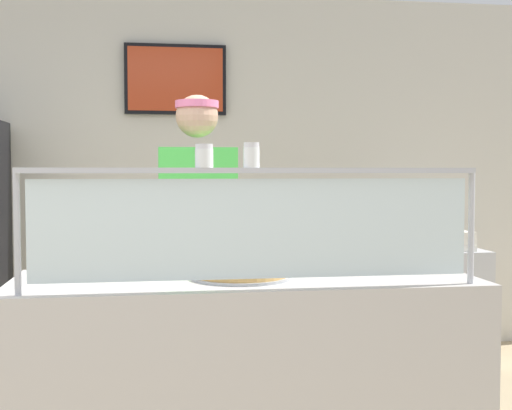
% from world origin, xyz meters
% --- Properties ---
extents(shop_rear_unit, '(6.28, 0.13, 2.70)m').
position_xyz_m(shop_rear_unit, '(0.94, 2.71, 1.36)').
color(shop_rear_unit, beige).
rests_on(shop_rear_unit, ground).
extents(serving_counter, '(1.88, 0.70, 0.95)m').
position_xyz_m(serving_counter, '(0.94, 0.35, 0.47)').
color(serving_counter, '#BCB7B2').
rests_on(serving_counter, ground).
extents(sneeze_guard, '(1.71, 0.06, 0.45)m').
position_xyz_m(sneeze_guard, '(0.94, 0.06, 1.23)').
color(sneeze_guard, '#B2B5BC').
rests_on(sneeze_guard, serving_counter).
extents(pizza_tray, '(0.41, 0.41, 0.04)m').
position_xyz_m(pizza_tray, '(0.92, 0.31, 0.97)').
color(pizza_tray, '#9EA0A8').
rests_on(pizza_tray, serving_counter).
extents(pizza_server, '(0.08, 0.28, 0.01)m').
position_xyz_m(pizza_server, '(0.96, 0.29, 0.99)').
color(pizza_server, '#ADAFB7').
rests_on(pizza_server, pizza_tray).
extents(parmesan_shaker, '(0.07, 0.07, 0.09)m').
position_xyz_m(parmesan_shaker, '(0.75, 0.06, 1.44)').
color(parmesan_shaker, white).
rests_on(parmesan_shaker, sneeze_guard).
extents(pepper_flake_shaker, '(0.06, 0.06, 0.09)m').
position_xyz_m(pepper_flake_shaker, '(0.93, 0.06, 1.44)').
color(pepper_flake_shaker, white).
rests_on(pepper_flake_shaker, sneeze_guard).
extents(worker_figure, '(0.41, 0.50, 1.76)m').
position_xyz_m(worker_figure, '(0.79, 0.95, 1.01)').
color(worker_figure, '#23232D').
rests_on(worker_figure, ground).
extents(prep_shelf, '(0.70, 0.55, 0.82)m').
position_xyz_m(prep_shelf, '(2.56, 2.22, 0.41)').
color(prep_shelf, '#B7BABF').
rests_on(prep_shelf, ground).
extents(pizza_box_stack, '(0.47, 0.47, 0.13)m').
position_xyz_m(pizza_box_stack, '(2.57, 2.22, 0.89)').
color(pizza_box_stack, silver).
rests_on(pizza_box_stack, prep_shelf).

